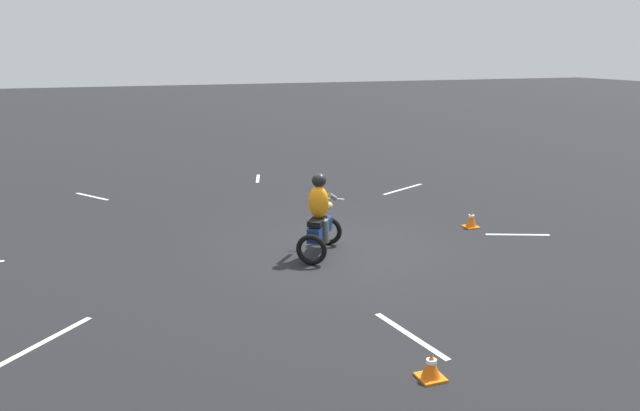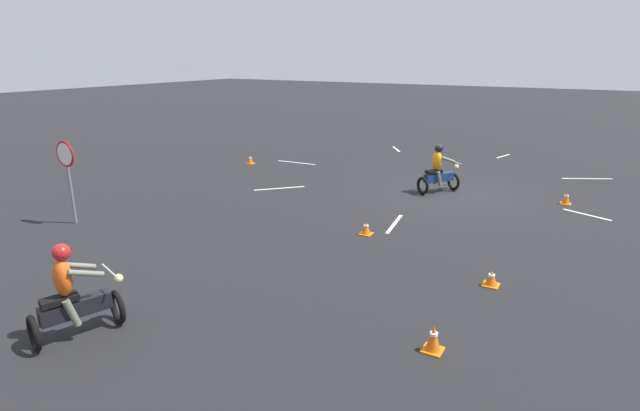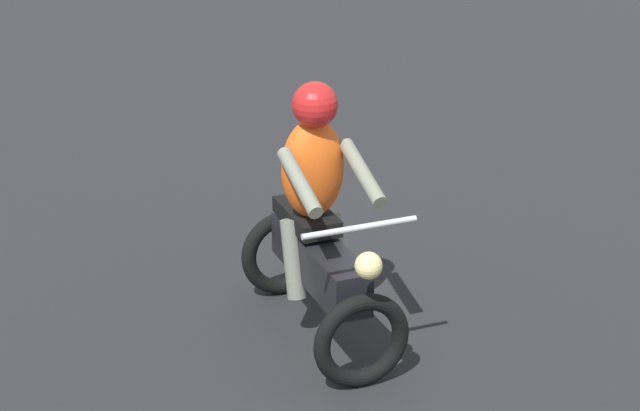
# 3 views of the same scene
# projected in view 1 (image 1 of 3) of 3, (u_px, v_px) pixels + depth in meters

# --- Properties ---
(ground_plane) EXTENTS (120.00, 120.00, 0.00)m
(ground_plane) POSITION_uv_depth(u_px,v_px,m) (340.00, 251.00, 12.60)
(ground_plane) COLOR black
(motorcycle_rider_foreground) EXTENTS (1.29, 1.49, 1.66)m
(motorcycle_rider_foreground) POSITION_uv_depth(u_px,v_px,m) (320.00, 219.00, 12.20)
(motorcycle_rider_foreground) COLOR black
(motorcycle_rider_foreground) RESTS_ON ground
(traffic_cone_mid_center) EXTENTS (0.32, 0.32, 0.35)m
(traffic_cone_mid_center) POSITION_uv_depth(u_px,v_px,m) (431.00, 366.00, 7.70)
(traffic_cone_mid_center) COLOR orange
(traffic_cone_mid_center) RESTS_ON ground
(traffic_cone_far_center) EXTENTS (0.32, 0.32, 0.40)m
(traffic_cone_far_center) POSITION_uv_depth(u_px,v_px,m) (471.00, 219.00, 14.21)
(traffic_cone_far_center) COLOR orange
(traffic_cone_far_center) RESTS_ON ground
(lane_stripe_ne) EXTENTS (1.31, 1.37, 0.01)m
(lane_stripe_ne) POSITION_uv_depth(u_px,v_px,m) (42.00, 342.00, 8.68)
(lane_stripe_ne) COLOR silver
(lane_stripe_ne) RESTS_ON ground
(lane_stripe_n) EXTENTS (0.35, 1.68, 0.01)m
(lane_stripe_n) POSITION_uv_depth(u_px,v_px,m) (410.00, 335.00, 8.90)
(lane_stripe_n) COLOR silver
(lane_stripe_n) RESTS_ON ground
(lane_stripe_w) EXTENTS (1.32, 0.62, 0.01)m
(lane_stripe_w) POSITION_uv_depth(u_px,v_px,m) (518.00, 235.00, 13.69)
(lane_stripe_w) COLOR silver
(lane_stripe_w) RESTS_ON ground
(lane_stripe_sw) EXTENTS (1.71, 0.96, 0.01)m
(lane_stripe_sw) POSITION_uv_depth(u_px,v_px,m) (403.00, 189.00, 18.12)
(lane_stripe_sw) COLOR silver
(lane_stripe_sw) RESTS_ON ground
(lane_stripe_s) EXTENTS (0.43, 1.21, 0.01)m
(lane_stripe_s) POSITION_uv_depth(u_px,v_px,m) (258.00, 178.00, 19.59)
(lane_stripe_s) COLOR silver
(lane_stripe_s) RESTS_ON ground
(lane_stripe_se) EXTENTS (0.88, 1.23, 0.01)m
(lane_stripe_se) POSITION_uv_depth(u_px,v_px,m) (92.00, 196.00, 17.22)
(lane_stripe_se) COLOR silver
(lane_stripe_se) RESTS_ON ground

